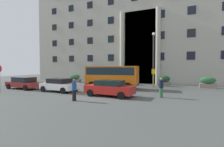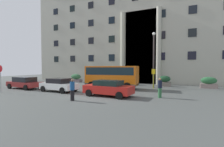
# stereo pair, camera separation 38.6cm
# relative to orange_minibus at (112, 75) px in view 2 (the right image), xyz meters

# --- Properties ---
(ground_plane) EXTENTS (80.00, 64.00, 0.12)m
(ground_plane) POSITION_rel_orange_minibus_xyz_m (0.65, -5.50, -1.69)
(ground_plane) COLOR #4E524F
(office_building_facade) EXTENTS (41.09, 9.63, 19.17)m
(office_building_facade) POSITION_rel_orange_minibus_xyz_m (0.65, 11.98, 7.95)
(office_building_facade) COLOR #ABAA9A
(office_building_facade) RESTS_ON ground_plane
(orange_minibus) EXTENTS (6.36, 3.08, 2.72)m
(orange_minibus) POSITION_rel_orange_minibus_xyz_m (0.00, 0.00, 0.00)
(orange_minibus) COLOR orange
(orange_minibus) RESTS_ON ground_plane
(bus_stop_sign) EXTENTS (0.44, 0.08, 2.37)m
(bus_stop_sign) POSITION_rel_orange_minibus_xyz_m (4.60, 1.95, -0.15)
(bus_stop_sign) COLOR #969C12
(bus_stop_sign) RESTS_ON ground_plane
(hedge_planter_entrance_right) EXTENTS (1.58, 0.93, 1.44)m
(hedge_planter_entrance_right) POSITION_rel_orange_minibus_xyz_m (5.55, 4.96, -0.93)
(hedge_planter_entrance_right) COLOR #6B625B
(hedge_planter_entrance_right) RESTS_ON ground_plane
(hedge_planter_entrance_left) EXTENTS (1.84, 0.79, 1.40)m
(hedge_planter_entrance_left) POSITION_rel_orange_minibus_xyz_m (10.70, 5.06, -0.95)
(hedge_planter_entrance_left) COLOR gray
(hedge_planter_entrance_left) RESTS_ON ground_plane
(hedge_planter_west) EXTENTS (1.91, 0.98, 1.38)m
(hedge_planter_west) POSITION_rel_orange_minibus_xyz_m (0.19, 5.01, -0.96)
(hedge_planter_west) COLOR gray
(hedge_planter_west) RESTS_ON ground_plane
(hedge_planter_far_west) EXTENTS (1.96, 0.82, 1.40)m
(hedge_planter_far_west) POSITION_rel_orange_minibus_xyz_m (-3.73, 4.81, -0.95)
(hedge_planter_far_west) COLOR slate
(hedge_planter_far_west) RESTS_ON ground_plane
(hedge_planter_east) EXTENTS (2.07, 0.87, 1.42)m
(hedge_planter_east) POSITION_rel_orange_minibus_xyz_m (-9.27, 5.22, -0.94)
(hedge_planter_east) COLOR slate
(hedge_planter_east) RESTS_ON ground_plane
(white_taxi_kerbside) EXTENTS (4.57, 2.25, 1.42)m
(white_taxi_kerbside) POSITION_rel_orange_minibus_xyz_m (-9.58, -4.41, -0.90)
(white_taxi_kerbside) COLOR maroon
(white_taxi_kerbside) RESTS_ON ground_plane
(parked_sedan_second) EXTENTS (4.11, 2.27, 1.41)m
(parked_sedan_second) POSITION_rel_orange_minibus_xyz_m (-4.15, -4.47, -0.90)
(parked_sedan_second) COLOR silver
(parked_sedan_second) RESTS_ON ground_plane
(parked_hatchback_near) EXTENTS (4.46, 2.19, 1.41)m
(parked_hatchback_near) POSITION_rel_orange_minibus_xyz_m (1.84, -4.82, -0.89)
(parked_hatchback_near) COLOR #B41D18
(parked_hatchback_near) RESTS_ON ground_plane
(motorcycle_near_kerb) EXTENTS (2.06, 0.61, 0.89)m
(motorcycle_near_kerb) POSITION_rel_orange_minibus_xyz_m (-5.64, -2.55, -1.17)
(motorcycle_near_kerb) COLOR black
(motorcycle_near_kerb) RESTS_ON ground_plane
(stop_sign_side_street) EXTENTS (0.70, 0.07, 2.79)m
(stop_sign_side_street) POSITION_rel_orange_minibus_xyz_m (-9.07, -7.54, 0.34)
(stop_sign_side_street) COLOR gray
(stop_sign_side_street) RESTS_ON ground_plane
(pedestrian_woman_with_bag) EXTENTS (0.36, 0.36, 1.69)m
(pedestrian_woman_with_bag) POSITION_rel_orange_minibus_xyz_m (6.14, -3.70, -0.77)
(pedestrian_woman_with_bag) COLOR #2C6139
(pedestrian_woman_with_bag) RESTS_ON ground_plane
(pedestrian_man_crossing) EXTENTS (0.36, 0.36, 1.69)m
(pedestrian_man_crossing) POSITION_rel_orange_minibus_xyz_m (0.15, -7.75, -0.78)
(pedestrian_man_crossing) COLOR black
(pedestrian_man_crossing) RESTS_ON ground_plane
(lamppost_plaza_centre) EXTENTS (0.40, 0.40, 7.01)m
(lamppost_plaza_centre) POSITION_rel_orange_minibus_xyz_m (4.39, 3.17, 2.49)
(lamppost_plaza_centre) COLOR #3D3533
(lamppost_plaza_centre) RESTS_ON ground_plane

